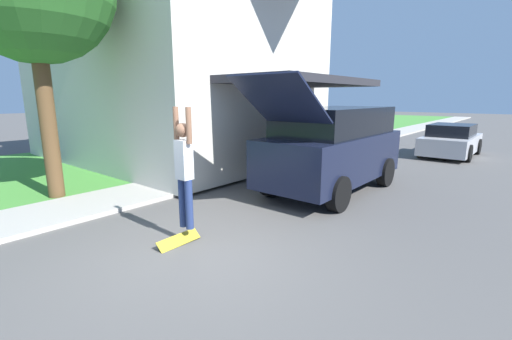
{
  "coord_description": "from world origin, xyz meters",
  "views": [
    {
      "loc": [
        4.07,
        -3.31,
        2.43
      ],
      "look_at": [
        -0.16,
        1.78,
        1.03
      ],
      "focal_mm": 24.0,
      "sensor_mm": 36.0,
      "label": 1
    }
  ],
  "objects_px": {
    "car_down_street": "(451,141)",
    "skateboard": "(179,240)",
    "skateboarder": "(184,167)",
    "suv_parked": "(333,147)"
  },
  "relations": [
    {
      "from": "car_down_street",
      "to": "skateboard",
      "type": "distance_m",
      "value": 13.15
    },
    {
      "from": "skateboarder",
      "to": "suv_parked",
      "type": "bearing_deg",
      "value": 85.76
    },
    {
      "from": "skateboarder",
      "to": "skateboard",
      "type": "distance_m",
      "value": 1.25
    },
    {
      "from": "car_down_street",
      "to": "skateboarder",
      "type": "relative_size",
      "value": 1.97
    },
    {
      "from": "skateboard",
      "to": "skateboarder",
      "type": "bearing_deg",
      "value": 84.95
    },
    {
      "from": "car_down_street",
      "to": "skateboarder",
      "type": "distance_m",
      "value": 12.98
    },
    {
      "from": "skateboard",
      "to": "car_down_street",
      "type": "bearing_deg",
      "value": 83.06
    },
    {
      "from": "car_down_street",
      "to": "skateboarder",
      "type": "xyz_separation_m",
      "value": [
        -1.57,
        -12.87,
        0.68
      ]
    },
    {
      "from": "suv_parked",
      "to": "car_down_street",
      "type": "relative_size",
      "value": 1.34
    },
    {
      "from": "suv_parked",
      "to": "car_down_street",
      "type": "bearing_deg",
      "value": 81.54
    }
  ]
}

